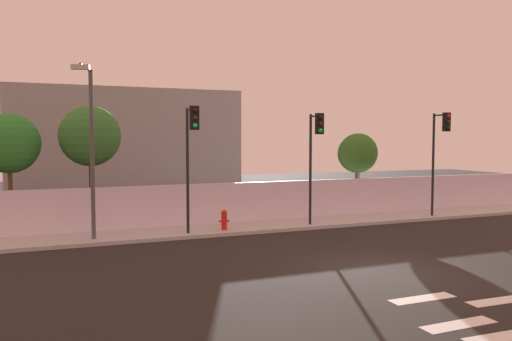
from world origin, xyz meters
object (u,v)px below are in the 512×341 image
traffic_light_left (191,142)px  traffic_light_center (315,145)px  roadside_tree_leftmost (9,144)px  street_lamp_curbside (90,139)px  roadside_tree_midright (358,154)px  fire_hydrant (224,219)px  traffic_light_right (440,142)px  roadside_tree_midleft (90,136)px

traffic_light_left → traffic_light_center: (5.58, 0.21, -0.12)m
traffic_light_center → roadside_tree_leftmost: bearing=163.3°
traffic_light_center → street_lamp_curbside: bearing=177.3°
roadside_tree_midright → street_lamp_curbside: bearing=-166.9°
fire_hydrant → street_lamp_curbside: bearing=-178.2°
street_lamp_curbside → roadside_tree_midright: (13.86, 3.22, -0.78)m
traffic_light_left → street_lamp_curbside: bearing=170.0°
traffic_light_center → traffic_light_right: 6.91m
fire_hydrant → roadside_tree_midleft: (-5.08, 3.06, 3.48)m
traffic_light_right → roadside_tree_midright: 4.35m
traffic_light_right → roadside_tree_midright: traffic_light_right is taller
traffic_light_left → roadside_tree_midright: 10.92m
fire_hydrant → roadside_tree_midright: size_ratio=0.20×
street_lamp_curbside → roadside_tree_midright: 14.25m
traffic_light_center → traffic_light_right: bearing=0.2°
traffic_light_center → fire_hydrant: 5.08m
traffic_light_right → traffic_light_left: bearing=-178.9°
roadside_tree_leftmost → roadside_tree_midleft: 3.18m
street_lamp_curbside → roadside_tree_midleft: size_ratio=1.18×
traffic_light_left → roadside_tree_leftmost: size_ratio=1.01×
traffic_light_left → fire_hydrant: 3.69m
street_lamp_curbside → roadside_tree_midright: bearing=13.1°
traffic_light_right → roadside_tree_midright: size_ratio=1.18×
traffic_light_left → roadside_tree_midleft: 5.20m
traffic_light_right → roadside_tree_leftmost: size_ratio=1.01×
traffic_light_right → roadside_tree_midleft: bearing=167.2°
traffic_light_right → street_lamp_curbside: (-16.16, 0.41, 0.15)m
traffic_light_right → street_lamp_curbside: 16.17m
traffic_light_right → roadside_tree_midleft: roadside_tree_midleft is taller
traffic_light_left → roadside_tree_midleft: (-3.47, 3.87, 0.26)m
traffic_light_center → roadside_tree_leftmost: size_ratio=0.98×
traffic_light_right → roadside_tree_leftmost: bearing=169.2°
street_lamp_curbside → fire_hydrant: size_ratio=7.58×
fire_hydrant → roadside_tree_leftmost: roadside_tree_leftmost is taller
traffic_light_center → roadside_tree_midleft: 9.77m
traffic_light_right → roadside_tree_leftmost: 19.47m
traffic_light_left → street_lamp_curbside: 3.73m
roadside_tree_leftmost → roadside_tree_midleft: roadside_tree_midleft is taller
traffic_light_left → street_lamp_curbside: street_lamp_curbside is taller
traffic_light_right → fire_hydrant: 11.36m
roadside_tree_midleft → roadside_tree_leftmost: bearing=180.0°
fire_hydrant → roadside_tree_leftmost: size_ratio=0.17×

